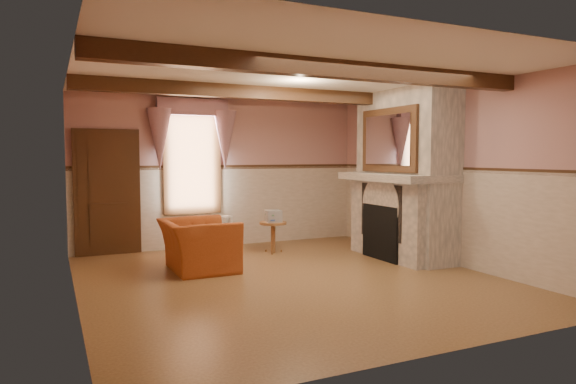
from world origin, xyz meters
name	(u,v)px	position (x,y,z in m)	size (l,w,h in m)	color
floor	(290,279)	(0.00, 0.00, 0.00)	(5.50, 6.00, 0.01)	brown
ceiling	(290,75)	(0.00, 0.00, 2.80)	(5.50, 6.00, 0.01)	silver
wall_back	(223,172)	(0.00, 3.00, 1.40)	(5.50, 0.02, 2.80)	tan
wall_front	(441,193)	(0.00, -3.00, 1.40)	(5.50, 0.02, 2.80)	tan
wall_left	(73,183)	(-2.75, 0.00, 1.40)	(0.02, 6.00, 2.80)	tan
wall_right	(446,175)	(2.75, 0.00, 1.40)	(0.02, 6.00, 2.80)	tan
wainscot	(290,226)	(0.00, 0.00, 0.75)	(5.50, 6.00, 1.50)	beige
chair_rail	(290,171)	(0.00, 0.00, 1.50)	(5.50, 6.00, 0.08)	black
firebox	(384,232)	(2.00, 0.60, 0.45)	(0.20, 0.95, 0.90)	black
armchair	(198,245)	(-1.01, 1.08, 0.38)	(1.17, 1.02, 0.76)	#994219
side_table	(273,237)	(0.56, 1.89, 0.28)	(0.48, 0.48, 0.55)	brown
book_stack	(273,216)	(0.58, 1.93, 0.65)	(0.26, 0.32, 0.20)	#B7AD8C
radiator	(214,233)	(-0.29, 2.70, 0.30)	(0.70, 0.18, 0.60)	white
bowl	(388,170)	(2.24, 0.84, 1.47)	(0.37, 0.37, 0.09)	brown
mantel_clock	(369,167)	(2.24, 1.40, 1.52)	(0.14, 0.24, 0.20)	black
oil_lamp	(373,164)	(2.24, 1.29, 1.56)	(0.11, 0.11, 0.28)	gold
candle_red	(424,170)	(2.24, -0.08, 1.50)	(0.06, 0.06, 0.16)	maroon
jar_yellow	(405,170)	(2.24, 0.37, 1.48)	(0.06, 0.06, 0.12)	yellow
fireplace	(405,175)	(2.42, 0.60, 1.40)	(0.85, 2.00, 2.80)	gray
mantel	(397,177)	(2.24, 0.60, 1.36)	(1.05, 2.05, 0.12)	gray
overmantel_mirror	(388,140)	(2.06, 0.60, 1.97)	(0.06, 1.44, 1.04)	silver
door	(107,194)	(-2.10, 2.94, 1.05)	(1.10, 0.10, 2.10)	black
window	(192,159)	(-0.60, 2.97, 1.65)	(1.06, 0.08, 2.02)	white
window_drapes	(193,126)	(-0.60, 2.88, 2.25)	(1.30, 0.14, 1.40)	gray
ceiling_beam_front	(335,69)	(0.00, -1.20, 2.70)	(5.50, 0.18, 0.20)	black
ceiling_beam_back	(258,93)	(0.00, 1.20, 2.70)	(5.50, 0.18, 0.20)	black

